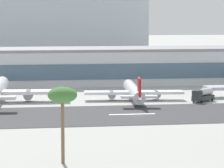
{
  "coord_description": "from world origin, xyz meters",
  "views": [
    {
      "loc": [
        -28.29,
        -149.1,
        24.72
      ],
      "look_at": [
        -1.37,
        32.88,
        4.54
      ],
      "focal_mm": 97.07,
      "sensor_mm": 36.0,
      "label": 1
    }
  ],
  "objects": [
    {
      "name": "airliner_red_tail_gate_1",
      "position": [
        4.57,
        27.88,
        2.64
      ],
      "size": [
        30.24,
        39.7,
        8.29
      ],
      "rotation": [
        0.0,
        0.0,
        1.48
      ],
      "color": "white",
      "rests_on": "ground_plane"
    },
    {
      "name": "terminal_building",
      "position": [
        6.39,
        77.59,
        6.7
      ],
      "size": [
        218.12,
        27.76,
        13.4
      ],
      "color": "silver",
      "rests_on": "ground_plane"
    },
    {
      "name": "palm_tree_2",
      "position": [
        -21.77,
        -47.85,
        11.45
      ],
      "size": [
        5.0,
        5.0,
        13.15
      ],
      "color": "brown",
      "rests_on": "ground_plane"
    },
    {
      "name": "distant_hotel_block",
      "position": [
        -16.87,
        200.51,
        20.16
      ],
      "size": [
        119.09,
        24.93,
        40.33
      ],
      "primitive_type": "cube",
      "color": "#A8B2BC",
      "rests_on": "ground_plane"
    },
    {
      "name": "service_fuel_truck_1",
      "position": [
        24.25,
        22.16,
        2.03
      ],
      "size": [
        8.16,
        7.48,
        3.95
      ],
      "rotation": [
        0.0,
        0.0,
        3.84
      ],
      "color": "#2D3338",
      "rests_on": "ground_plane"
    },
    {
      "name": "runway_strip",
      "position": [
        0.0,
        1.98,
        0.04
      ],
      "size": [
        800.0,
        32.09,
        0.08
      ],
      "primitive_type": "cube",
      "color": "#38383A",
      "rests_on": "ground_plane"
    },
    {
      "name": "runway_centreline_dash_4",
      "position": [
        -0.73,
        1.98,
        0.09
      ],
      "size": [
        12.0,
        1.2,
        0.01
      ],
      "primitive_type": "cube",
      "color": "white",
      "rests_on": "runway_strip"
    },
    {
      "name": "ground_plane",
      "position": [
        0.0,
        0.0,
        0.0
      ],
      "size": [
        1400.0,
        1400.0,
        0.0
      ],
      "primitive_type": "plane",
      "color": "#A8A8A3"
    }
  ]
}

